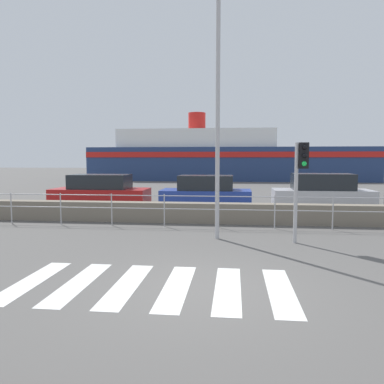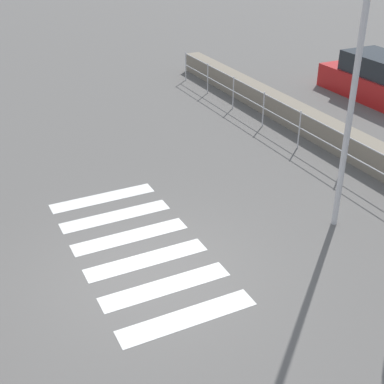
% 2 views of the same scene
% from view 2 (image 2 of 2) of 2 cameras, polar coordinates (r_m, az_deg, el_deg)
% --- Properties ---
extents(ground_plane, '(160.00, 160.00, 0.00)m').
position_cam_2_polar(ground_plane, '(9.92, -3.78, -8.75)').
color(ground_plane, '#565451').
extents(crosswalk, '(4.95, 2.40, 0.01)m').
position_cam_2_polar(crosswalk, '(10.64, -5.79, -5.92)').
color(crosswalk, silver).
rests_on(crosswalk, ground_plane).
extents(streetlamp, '(0.32, 0.93, 6.90)m').
position_cam_2_polar(streetlamp, '(10.18, 17.27, 17.05)').
color(streetlamp, '#B2B2B5').
rests_on(streetlamp, ground_plane).
extents(parked_car_red, '(4.53, 1.79, 1.50)m').
position_cam_2_polar(parked_car_red, '(19.74, 19.51, 11.10)').
color(parked_car_red, '#B21919').
rests_on(parked_car_red, ground_plane).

